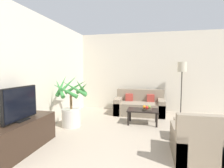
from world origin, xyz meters
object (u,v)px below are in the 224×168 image
object	(u,v)px
apple_green	(149,107)
fruit_bowl	(147,109)
potted_palm	(71,107)
apple_red	(147,108)
armchair	(198,144)
television	(20,104)
coffee_table	(143,112)
tv_console	(22,136)
ottoman	(191,130)
floor_lamp	(182,71)
orange_fruit	(144,107)
sofa_loveseat	(139,106)

from	to	relation	value
apple_green	fruit_bowl	bearing A→B (deg)	-138.21
potted_palm	apple_red	bearing A→B (deg)	13.82
fruit_bowl	armchair	distance (m)	1.81
television	coffee_table	size ratio (longest dim) A/B	0.98
potted_palm	fruit_bowl	world-z (taller)	potted_palm
tv_console	coffee_table	world-z (taller)	tv_console
television	potted_palm	bearing A→B (deg)	80.12
coffee_table	armchair	xyz separation A→B (m)	(0.95, -1.66, -0.07)
apple_red	ottoman	bearing A→B (deg)	-37.36
apple_red	armchair	world-z (taller)	armchair
floor_lamp	orange_fruit	bearing A→B (deg)	-131.47
tv_console	apple_red	distance (m)	2.87
fruit_bowl	apple_red	world-z (taller)	apple_red
floor_lamp	orange_fruit	distance (m)	1.90
potted_palm	orange_fruit	bearing A→B (deg)	16.51
armchair	fruit_bowl	bearing A→B (deg)	117.61
sofa_loveseat	orange_fruit	size ratio (longest dim) A/B	18.40
tv_console	sofa_loveseat	world-z (taller)	sofa_loveseat
television	floor_lamp	size ratio (longest dim) A/B	0.47
armchair	orange_fruit	bearing A→B (deg)	119.52
potted_palm	coffee_table	bearing A→B (deg)	18.56
television	apple_red	distance (m)	2.88
floor_lamp	apple_green	bearing A→B (deg)	-129.17
tv_console	apple_green	size ratio (longest dim) A/B	17.55
ottoman	armchair	bearing A→B (deg)	-95.09
television	apple_green	world-z (taller)	television
television	sofa_loveseat	bearing A→B (deg)	58.41
coffee_table	apple_red	bearing A→B (deg)	-50.13
ottoman	fruit_bowl	bearing A→B (deg)	139.81
tv_console	armchair	size ratio (longest dim) A/B	1.75
potted_palm	apple_green	size ratio (longest dim) A/B	15.75
orange_fruit	armchair	xyz separation A→B (m)	(0.90, -1.60, -0.21)
apple_green	sofa_loveseat	bearing A→B (deg)	107.09
ottoman	potted_palm	bearing A→B (deg)	175.16
coffee_table	television	bearing A→B (deg)	-134.59
apple_red	potted_palm	bearing A→B (deg)	-166.18
television	apple_red	world-z (taller)	television
fruit_bowl	armchair	bearing A→B (deg)	-62.39
coffee_table	apple_green	size ratio (longest dim) A/B	9.62
sofa_loveseat	orange_fruit	distance (m)	1.09
floor_lamp	ottoman	distance (m)	2.35
armchair	coffee_table	bearing A→B (deg)	119.78
tv_console	coffee_table	xyz separation A→B (m)	(2.02, 2.04, 0.05)
potted_palm	armchair	xyz separation A→B (m)	(2.71, -1.06, -0.23)
potted_palm	coffee_table	world-z (taller)	potted_palm
orange_fruit	apple_green	bearing A→B (deg)	19.57
apple_green	orange_fruit	world-z (taller)	same
tv_console	floor_lamp	size ratio (longest dim) A/B	0.88
television	floor_lamp	distance (m)	4.55
apple_green	orange_fruit	distance (m)	0.13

